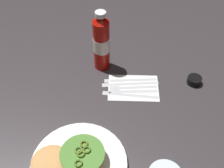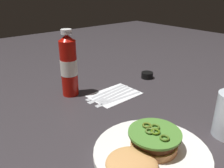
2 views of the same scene
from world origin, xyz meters
name	(u,v)px [view 2 (image 2 of 2)]	position (x,y,z in m)	size (l,w,h in m)	color
ground_plane	(146,111)	(0.00, 0.00, 0.00)	(3.00, 3.00, 0.00)	#353033
dinner_plate	(151,154)	(0.16, 0.16, 0.01)	(0.28, 0.28, 0.02)	white
burger_sandwich	(146,148)	(0.18, 0.16, 0.04)	(0.21, 0.14, 0.05)	tan
ketchup_bottle	(69,66)	(0.12, -0.27, 0.11)	(0.06, 0.06, 0.25)	#B30F07
condiment_cup	(147,75)	(-0.23, -0.20, 0.01)	(0.05, 0.05, 0.03)	black
napkin	(115,94)	(0.00, -0.16, 0.00)	(0.18, 0.13, 0.00)	white
steak_knife	(104,92)	(0.02, -0.19, 0.00)	(0.20, 0.03, 0.00)	silver
table_knife	(107,94)	(0.02, -0.17, 0.00)	(0.21, 0.04, 0.00)	silver
fork_utensil	(112,95)	(0.01, -0.16, 0.00)	(0.18, 0.04, 0.00)	silver
spoon_utensil	(113,98)	(0.03, -0.14, 0.00)	(0.19, 0.03, 0.00)	silver
butter_knife	(117,99)	(0.02, -0.12, 0.00)	(0.21, 0.03, 0.00)	silver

